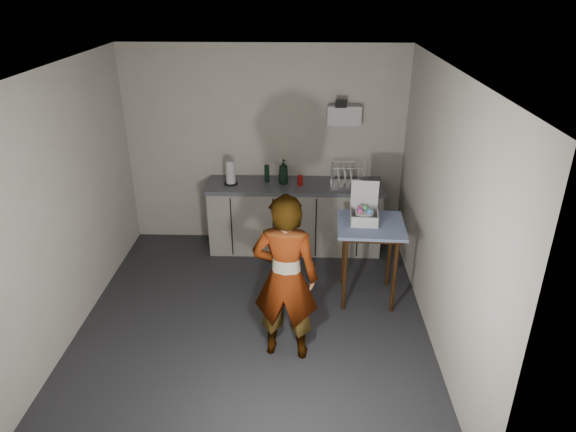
{
  "coord_description": "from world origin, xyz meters",
  "views": [
    {
      "loc": [
        0.5,
        -4.4,
        3.31
      ],
      "look_at": [
        0.35,
        0.45,
        1.04
      ],
      "focal_mm": 32.0,
      "sensor_mm": 36.0,
      "label": 1
    }
  ],
  "objects_px": {
    "dish_rack": "(345,180)",
    "paper_towel": "(230,173)",
    "standing_man": "(285,278)",
    "kitchen_counter": "(295,218)",
    "side_table": "(370,234)",
    "soda_can": "(300,180)",
    "dark_bottle": "(267,174)",
    "bakery_box": "(364,213)",
    "soap_bottle": "(283,172)"
  },
  "relations": [
    {
      "from": "dish_rack",
      "to": "paper_towel",
      "type": "bearing_deg",
      "value": -179.49
    },
    {
      "from": "standing_man",
      "to": "paper_towel",
      "type": "height_order",
      "value": "standing_man"
    },
    {
      "from": "standing_man",
      "to": "dish_rack",
      "type": "height_order",
      "value": "standing_man"
    },
    {
      "from": "kitchen_counter",
      "to": "paper_towel",
      "type": "height_order",
      "value": "paper_towel"
    },
    {
      "from": "side_table",
      "to": "soda_can",
      "type": "bearing_deg",
      "value": 127.35
    },
    {
      "from": "soda_can",
      "to": "dark_bottle",
      "type": "height_order",
      "value": "dark_bottle"
    },
    {
      "from": "bakery_box",
      "to": "kitchen_counter",
      "type": "bearing_deg",
      "value": 128.1
    },
    {
      "from": "soap_bottle",
      "to": "soda_can",
      "type": "relative_size",
      "value": 2.52
    },
    {
      "from": "soap_bottle",
      "to": "dish_rack",
      "type": "relative_size",
      "value": 0.83
    },
    {
      "from": "soap_bottle",
      "to": "dish_rack",
      "type": "bearing_deg",
      "value": -1.54
    },
    {
      "from": "standing_man",
      "to": "dark_bottle",
      "type": "relative_size",
      "value": 7.61
    },
    {
      "from": "dark_bottle",
      "to": "soda_can",
      "type": "bearing_deg",
      "value": -14.99
    },
    {
      "from": "paper_towel",
      "to": "soap_bottle",
      "type": "bearing_deg",
      "value": 2.92
    },
    {
      "from": "soap_bottle",
      "to": "dark_bottle",
      "type": "relative_size",
      "value": 1.49
    },
    {
      "from": "dark_bottle",
      "to": "bakery_box",
      "type": "distance_m",
      "value": 1.62
    },
    {
      "from": "kitchen_counter",
      "to": "soap_bottle",
      "type": "distance_m",
      "value": 0.66
    },
    {
      "from": "soap_bottle",
      "to": "bakery_box",
      "type": "relative_size",
      "value": 0.78
    },
    {
      "from": "paper_towel",
      "to": "dish_rack",
      "type": "xyz_separation_m",
      "value": [
        1.46,
        0.01,
        -0.08
      ]
    },
    {
      "from": "dark_bottle",
      "to": "bakery_box",
      "type": "xyz_separation_m",
      "value": [
        1.12,
        -1.17,
        -0.01
      ]
    },
    {
      "from": "side_table",
      "to": "dish_rack",
      "type": "relative_size",
      "value": 2.35
    },
    {
      "from": "side_table",
      "to": "soap_bottle",
      "type": "height_order",
      "value": "soap_bottle"
    },
    {
      "from": "paper_towel",
      "to": "bakery_box",
      "type": "relative_size",
      "value": 0.75
    },
    {
      "from": "soda_can",
      "to": "bakery_box",
      "type": "relative_size",
      "value": 0.31
    },
    {
      "from": "paper_towel",
      "to": "bakery_box",
      "type": "xyz_separation_m",
      "value": [
        1.58,
        -1.07,
        -0.04
      ]
    },
    {
      "from": "standing_man",
      "to": "soda_can",
      "type": "relative_size",
      "value": 12.87
    },
    {
      "from": "dark_bottle",
      "to": "bakery_box",
      "type": "relative_size",
      "value": 0.52
    },
    {
      "from": "soda_can",
      "to": "dark_bottle",
      "type": "xyz_separation_m",
      "value": [
        -0.43,
        0.11,
        0.04
      ]
    },
    {
      "from": "kitchen_counter",
      "to": "dark_bottle",
      "type": "height_order",
      "value": "dark_bottle"
    },
    {
      "from": "dish_rack",
      "to": "soap_bottle",
      "type": "bearing_deg",
      "value": 178.46
    },
    {
      "from": "dark_bottle",
      "to": "dish_rack",
      "type": "height_order",
      "value": "dish_rack"
    },
    {
      "from": "standing_man",
      "to": "soda_can",
      "type": "xyz_separation_m",
      "value": [
        0.11,
        2.1,
        0.15
      ]
    },
    {
      "from": "side_table",
      "to": "soda_can",
      "type": "height_order",
      "value": "soda_can"
    },
    {
      "from": "soap_bottle",
      "to": "dish_rack",
      "type": "xyz_separation_m",
      "value": [
        0.79,
        -0.02,
        -0.1
      ]
    },
    {
      "from": "dish_rack",
      "to": "bakery_box",
      "type": "xyz_separation_m",
      "value": [
        0.12,
        -1.09,
        0.04
      ]
    },
    {
      "from": "bakery_box",
      "to": "standing_man",
      "type": "bearing_deg",
      "value": -124.4
    },
    {
      "from": "soap_bottle",
      "to": "side_table",
      "type": "bearing_deg",
      "value": -49.97
    },
    {
      "from": "side_table",
      "to": "paper_towel",
      "type": "relative_size",
      "value": 2.97
    },
    {
      "from": "side_table",
      "to": "soap_bottle",
      "type": "bearing_deg",
      "value": 132.9
    },
    {
      "from": "kitchen_counter",
      "to": "side_table",
      "type": "bearing_deg",
      "value": -54.32
    },
    {
      "from": "dark_bottle",
      "to": "paper_towel",
      "type": "bearing_deg",
      "value": -167.62
    },
    {
      "from": "kitchen_counter",
      "to": "dish_rack",
      "type": "distance_m",
      "value": 0.84
    },
    {
      "from": "dark_bottle",
      "to": "standing_man",
      "type": "bearing_deg",
      "value": -81.9
    },
    {
      "from": "soap_bottle",
      "to": "soda_can",
      "type": "bearing_deg",
      "value": -12.91
    },
    {
      "from": "side_table",
      "to": "dark_bottle",
      "type": "relative_size",
      "value": 4.22
    },
    {
      "from": "soda_can",
      "to": "standing_man",
      "type": "bearing_deg",
      "value": -93.07
    },
    {
      "from": "soap_bottle",
      "to": "kitchen_counter",
      "type": "bearing_deg",
      "value": -3.65
    },
    {
      "from": "soda_can",
      "to": "kitchen_counter",
      "type": "bearing_deg",
      "value": 148.2
    },
    {
      "from": "paper_towel",
      "to": "kitchen_counter",
      "type": "bearing_deg",
      "value": 1.73
    },
    {
      "from": "standing_man",
      "to": "soda_can",
      "type": "height_order",
      "value": "standing_man"
    },
    {
      "from": "soap_bottle",
      "to": "standing_man",
      "type": "bearing_deg",
      "value": -87.34
    }
  ]
}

